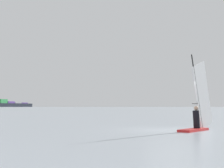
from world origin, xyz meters
The scene contains 4 objects.
ground_plane centered at (0.00, 0.00, 0.00)m, with size 4000.00×4000.00×0.00m, color #9EA8B2.
windsurfer centered at (1.45, -0.41, 1.03)m, with size 2.96×2.71×3.98m.
cargo_ship centered at (-125.53, 887.90, 7.58)m, with size 122.60×162.36×34.94m.
distant_headland centered at (210.42, 1503.76, 20.79)m, with size 1270.87×257.76×41.57m, color #756B56.
Camera 1 is at (-6.02, -16.62, 1.23)m, focal length 53.43 mm.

